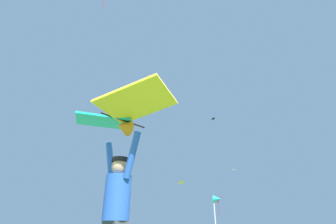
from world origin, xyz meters
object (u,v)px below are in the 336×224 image
marker_flag (217,202)px  kite_flyer_person (116,211)px  distant_kite_magenta_far_center (218,200)px  distant_kite_magenta_high_right (151,105)px  held_stunt_kite (119,116)px  distant_kite_white_low_right (234,170)px  distant_kite_yellow_mid_right (181,182)px  distant_kite_black_high_left (213,119)px

marker_flag → kite_flyer_person: bearing=-87.1°
kite_flyer_person → distant_kite_magenta_far_center: (-7.61, 33.44, 3.45)m
distant_kite_magenta_far_center → distant_kite_magenta_high_right: bearing=-96.0°
held_stunt_kite → distant_kite_magenta_far_center: distant_kite_magenta_far_center is taller
distant_kite_white_low_right → held_stunt_kite: bearing=-82.9°
held_stunt_kite → distant_kite_yellow_mid_right: (-12.12, 31.02, 4.62)m
marker_flag → distant_kite_magenta_far_center: bearing=104.9°
marker_flag → distant_kite_black_high_left: bearing=104.1°
distant_kite_magenta_high_right → held_stunt_kite: bearing=-60.9°
distant_kite_magenta_high_right → distant_kite_white_low_right: bearing=53.4°
kite_flyer_person → held_stunt_kite: (-0.03, -0.09, 1.30)m
distant_kite_white_low_right → distant_kite_magenta_far_center: bearing=117.9°
kite_flyer_person → distant_kite_magenta_high_right: distant_kite_magenta_high_right is taller
distant_kite_magenta_high_right → distant_kite_yellow_mid_right: distant_kite_magenta_high_right is taller
distant_kite_magenta_high_right → marker_flag: 17.74m
held_stunt_kite → distant_kite_yellow_mid_right: bearing=111.3°
distant_kite_white_low_right → distant_kite_yellow_mid_right: bearing=146.8°
distant_kite_magenta_high_right → distant_kite_black_high_left: bearing=84.0°
held_stunt_kite → distant_kite_magenta_high_right: size_ratio=2.16×
distant_kite_yellow_mid_right → distant_kite_magenta_high_right: bearing=-79.0°
distant_kite_black_high_left → distant_kite_magenta_far_center: bearing=-95.9°
distant_kite_yellow_mid_right → distant_kite_black_high_left: 12.30m
kite_flyer_person → distant_kite_white_low_right: distant_kite_white_low_right is taller
distant_kite_magenta_far_center → distant_kite_yellow_mid_right: bearing=-151.1°
distant_kite_black_high_left → kite_flyer_person: bearing=-77.8°
held_stunt_kite → distant_kite_black_high_left: (-7.46, 34.65, 15.42)m
distant_kite_magenta_high_right → marker_flag: size_ratio=0.51×
distant_kite_magenta_high_right → marker_flag: bearing=-49.7°
distant_kite_yellow_mid_right → distant_kite_white_low_right: bearing=-33.2°
distant_kite_black_high_left → marker_flag: bearing=-75.9°
distant_kite_magenta_high_right → distant_kite_black_high_left: distant_kite_black_high_left is taller
distant_kite_magenta_far_center → marker_flag: bearing=-75.1°
distant_kite_white_low_right → distant_kite_magenta_high_right: size_ratio=0.74×
held_stunt_kite → marker_flag: size_ratio=1.10×
distant_kite_yellow_mid_right → marker_flag: size_ratio=0.48×
marker_flag → distant_kite_white_low_right: bearing=98.6°
distant_kite_yellow_mid_right → marker_flag: 28.12m
distant_kite_white_low_right → marker_flag: distant_kite_white_low_right is taller
distant_kite_magenta_high_right → distant_kite_black_high_left: 18.71m
distant_kite_yellow_mid_right → distant_kite_black_high_left: bearing=38.0°
kite_flyer_person → marker_flag: (-0.30, 5.99, 0.61)m
kite_flyer_person → distant_kite_yellow_mid_right: distant_kite_yellow_mid_right is taller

